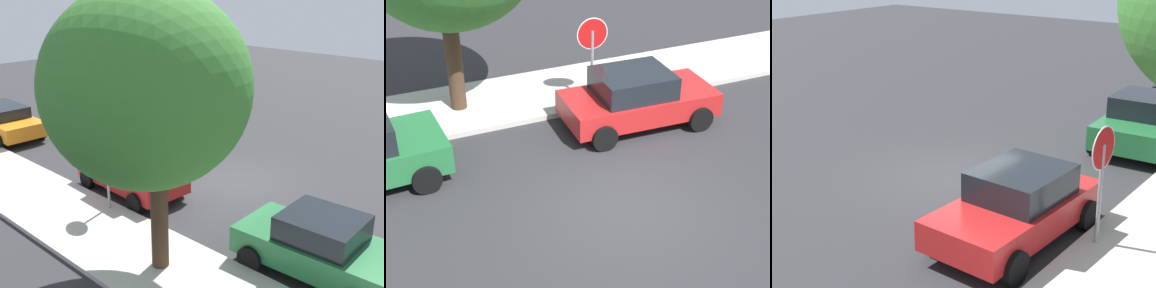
% 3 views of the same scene
% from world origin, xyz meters
% --- Properties ---
extents(ground_plane, '(60.00, 60.00, 0.00)m').
position_xyz_m(ground_plane, '(0.00, 0.00, 0.00)').
color(ground_plane, '#2D2D30').
extents(stop_sign, '(0.84, 0.08, 2.47)m').
position_xyz_m(stop_sign, '(1.24, 4.36, 1.71)').
color(stop_sign, gray).
rests_on(stop_sign, ground_plane).
extents(parked_car_red, '(3.91, 2.10, 1.47)m').
position_xyz_m(parked_car_red, '(1.84, 2.95, 0.74)').
color(parked_car_red, red).
rests_on(parked_car_red, ground_plane).
extents(parked_car_green, '(4.02, 2.26, 1.54)m').
position_xyz_m(parked_car_green, '(-5.03, 2.92, 0.77)').
color(parked_car_green, '#236B38').
rests_on(parked_car_green, ground_plane).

